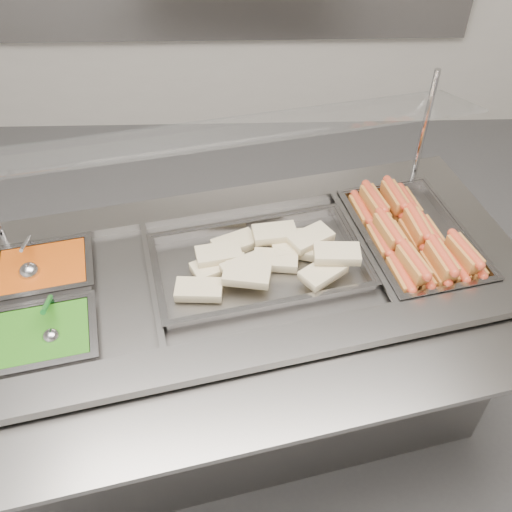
{
  "coord_description": "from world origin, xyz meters",
  "views": [
    {
      "loc": [
        0.16,
        -0.91,
        2.02
      ],
      "look_at": [
        0.19,
        0.33,
        0.83
      ],
      "focal_mm": 40.0,
      "sensor_mm": 36.0,
      "label": 1
    }
  ],
  "objects_px": {
    "sneeze_guard": "(224,135)",
    "pan_hotdogs": "(411,242)",
    "pan_wraps": "(259,266)",
    "serving_spoon": "(51,331)",
    "steam_counter": "(244,346)",
    "ladle": "(30,270)"
  },
  "relations": [
    {
      "from": "steam_counter",
      "to": "pan_wraps",
      "type": "relative_size",
      "value": 2.68
    },
    {
      "from": "pan_wraps",
      "to": "pan_hotdogs",
      "type": "bearing_deg",
      "value": 12.56
    },
    {
      "from": "steam_counter",
      "to": "sneeze_guard",
      "type": "relative_size",
      "value": 1.2
    },
    {
      "from": "pan_hotdogs",
      "to": "serving_spoon",
      "type": "relative_size",
      "value": 3.41
    },
    {
      "from": "pan_wraps",
      "to": "serving_spoon",
      "type": "relative_size",
      "value": 4.2
    },
    {
      "from": "steam_counter",
      "to": "sneeze_guard",
      "type": "xyz_separation_m",
      "value": [
        -0.04,
        0.19,
        0.74
      ]
    },
    {
      "from": "pan_wraps",
      "to": "serving_spoon",
      "type": "bearing_deg",
      "value": -154.92
    },
    {
      "from": "steam_counter",
      "to": "ladle",
      "type": "relative_size",
      "value": 10.29
    },
    {
      "from": "ladle",
      "to": "serving_spoon",
      "type": "relative_size",
      "value": 1.09
    },
    {
      "from": "sneeze_guard",
      "to": "pan_hotdogs",
      "type": "distance_m",
      "value": 0.7
    },
    {
      "from": "sneeze_guard",
      "to": "pan_hotdogs",
      "type": "height_order",
      "value": "sneeze_guard"
    },
    {
      "from": "ladle",
      "to": "serving_spoon",
      "type": "distance_m",
      "value": 0.26
    },
    {
      "from": "pan_hotdogs",
      "to": "ladle",
      "type": "bearing_deg",
      "value": -173.13
    },
    {
      "from": "steam_counter",
      "to": "serving_spoon",
      "type": "height_order",
      "value": "serving_spoon"
    },
    {
      "from": "steam_counter",
      "to": "serving_spoon",
      "type": "relative_size",
      "value": 11.27
    },
    {
      "from": "ladle",
      "to": "serving_spoon",
      "type": "xyz_separation_m",
      "value": [
        0.12,
        -0.23,
        0.0
      ]
    },
    {
      "from": "pan_wraps",
      "to": "ladle",
      "type": "bearing_deg",
      "value": -177.38
    },
    {
      "from": "pan_hotdogs",
      "to": "pan_wraps",
      "type": "bearing_deg",
      "value": -167.44
    },
    {
      "from": "ladle",
      "to": "pan_hotdogs",
      "type": "bearing_deg",
      "value": 6.87
    },
    {
      "from": "pan_hotdogs",
      "to": "ladle",
      "type": "distance_m",
      "value": 1.19
    },
    {
      "from": "sneeze_guard",
      "to": "pan_wraps",
      "type": "relative_size",
      "value": 2.23
    },
    {
      "from": "steam_counter",
      "to": "ladle",
      "type": "xyz_separation_m",
      "value": [
        -0.63,
        -0.02,
        0.41
      ]
    }
  ]
}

